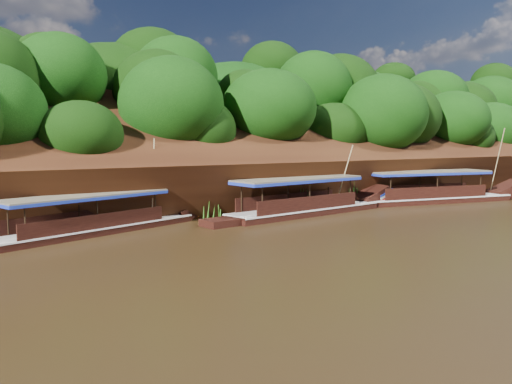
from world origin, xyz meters
TOP-DOWN VIEW (x-y plane):
  - ground at (0.00, 0.00)m, footprint 160.00×160.00m
  - riverbank at (-0.01, 22.73)m, footprint 120.00×30.06m
  - boat_0 at (14.60, 6.91)m, footprint 16.89×5.64m
  - boat_1 at (0.77, 7.66)m, footprint 15.70×4.06m
  - boat_2 at (-13.78, 8.66)m, footprint 14.54×6.25m
  - reeds at (-4.09, 9.67)m, footprint 50.09×2.29m

SIDE VIEW (x-z plane):
  - ground at x=0.00m, z-range 0.00..0.00m
  - boat_2 at x=-13.78m, z-range -2.42..3.46m
  - boat_1 at x=0.77m, z-range -2.13..3.35m
  - boat_0 at x=14.60m, z-range -2.82..4.05m
  - reeds at x=-4.09m, z-range -0.17..2.00m
  - riverbank at x=-0.01m, z-range -7.81..11.59m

